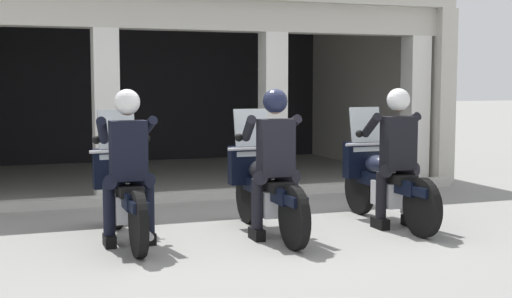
% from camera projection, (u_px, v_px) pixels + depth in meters
% --- Properties ---
extents(ground_plane, '(80.00, 80.00, 0.00)m').
position_uv_depth(ground_plane, '(193.00, 191.00, 10.63)').
color(ground_plane, gray).
extents(station_building, '(8.63, 5.30, 2.99)m').
position_uv_depth(station_building, '(156.00, 67.00, 12.59)').
color(station_building, black).
rests_on(station_building, ground).
extents(kerb_strip, '(8.13, 0.24, 0.12)m').
position_uv_depth(kerb_strip, '(202.00, 195.00, 9.83)').
color(kerb_strip, '#B7B5AD').
rests_on(kerb_strip, ground).
extents(motorcycle_left, '(0.62, 2.04, 1.35)m').
position_uv_depth(motorcycle_left, '(124.00, 192.00, 7.32)').
color(motorcycle_left, black).
rests_on(motorcycle_left, ground).
extents(police_officer_left, '(0.63, 0.61, 1.58)m').
position_uv_depth(police_officer_left, '(128.00, 153.00, 7.01)').
color(police_officer_left, black).
rests_on(police_officer_left, ground).
extents(motorcycle_center, '(0.62, 2.04, 1.35)m').
position_uv_depth(motorcycle_center, '(265.00, 188.00, 7.62)').
color(motorcycle_center, black).
rests_on(motorcycle_center, ground).
extents(police_officer_center, '(0.63, 0.61, 1.58)m').
position_uv_depth(police_officer_center, '(275.00, 150.00, 7.31)').
color(police_officer_center, black).
rests_on(police_officer_center, ground).
extents(motorcycle_right, '(0.62, 2.04, 1.35)m').
position_uv_depth(motorcycle_right, '(383.00, 181.00, 8.17)').
color(motorcycle_right, black).
rests_on(motorcycle_right, ground).
extents(police_officer_right, '(0.63, 0.61, 1.58)m').
position_uv_depth(police_officer_right, '(397.00, 146.00, 7.86)').
color(police_officer_right, black).
rests_on(police_officer_right, ground).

